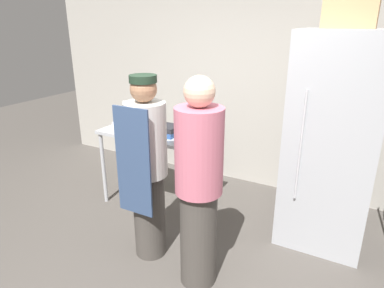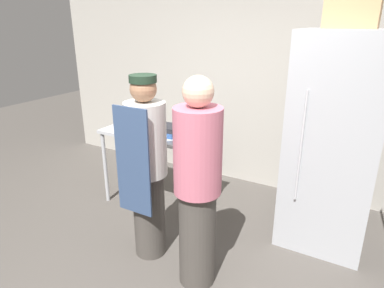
{
  "view_description": "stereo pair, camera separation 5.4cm",
  "coord_description": "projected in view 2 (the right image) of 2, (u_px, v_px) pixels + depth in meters",
  "views": [
    {
      "loc": [
        1.22,
        -1.71,
        2.06
      ],
      "look_at": [
        -0.13,
        0.77,
        1.04
      ],
      "focal_mm": 32.0,
      "sensor_mm": 36.0,
      "label": 1
    },
    {
      "loc": [
        1.27,
        -1.69,
        2.06
      ],
      "look_at": [
        -0.13,
        0.77,
        1.04
      ],
      "focal_mm": 32.0,
      "sensor_mm": 36.0,
      "label": 2
    }
  ],
  "objects": [
    {
      "name": "refrigerator",
      "position": [
        333.0,
        145.0,
        3.09
      ],
      "size": [
        0.77,
        0.7,
        2.0
      ],
      "color": "#ADAFB5",
      "rests_on": "ground_plane"
    },
    {
      "name": "cardboard_storage_box",
      "position": [
        353.0,
        11.0,
        2.76
      ],
      "size": [
        0.42,
        0.35,
        0.28
      ],
      "color": "tan",
      "rests_on": "refrigerator"
    },
    {
      "name": "blender_pitcher",
      "position": [
        193.0,
        125.0,
        3.63
      ],
      "size": [
        0.14,
        0.14,
        0.27
      ],
      "color": "black",
      "rests_on": "prep_counter"
    },
    {
      "name": "person_baker",
      "position": [
        147.0,
        168.0,
        2.95
      ],
      "size": [
        0.35,
        0.37,
        1.66
      ],
      "color": "#47423D",
      "rests_on": "ground_plane"
    },
    {
      "name": "binder_stack",
      "position": [
        165.0,
        130.0,
        3.68
      ],
      "size": [
        0.33,
        0.24,
        0.11
      ],
      "color": "#2D5193",
      "rests_on": "prep_counter"
    },
    {
      "name": "prep_counter",
      "position": [
        157.0,
        140.0,
        3.84
      ],
      "size": [
        1.22,
        0.61,
        0.9
      ],
      "color": "#ADAFB5",
      "rests_on": "ground_plane"
    },
    {
      "name": "back_wall",
      "position": [
        268.0,
        73.0,
        4.13
      ],
      "size": [
        6.4,
        0.12,
        2.91
      ],
      "primitive_type": "cube",
      "color": "#ADA89E",
      "rests_on": "ground_plane"
    },
    {
      "name": "person_customer",
      "position": [
        198.0,
        186.0,
        2.6
      ],
      "size": [
        0.36,
        0.36,
        1.71
      ],
      "color": "#47423D",
      "rests_on": "ground_plane"
    },
    {
      "name": "donut_box",
      "position": [
        130.0,
        121.0,
        4.0
      ],
      "size": [
        0.29,
        0.22,
        0.26
      ],
      "color": "white",
      "rests_on": "prep_counter"
    }
  ]
}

